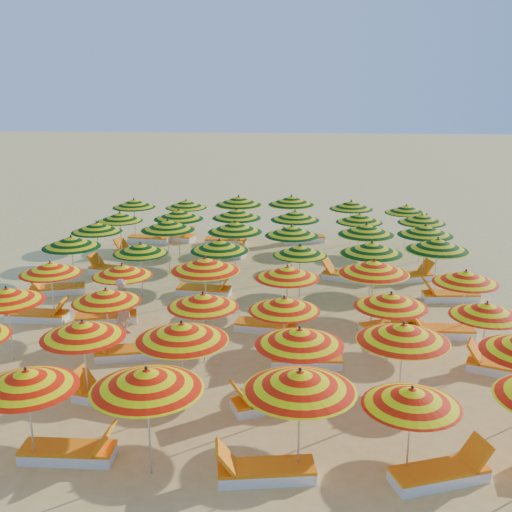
{
  "coord_description": "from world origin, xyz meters",
  "views": [
    {
      "loc": [
        1.29,
        -17.76,
        6.81
      ],
      "look_at": [
        0.0,
        0.5,
        1.6
      ],
      "focal_mm": 45.0,
      "sensor_mm": 36.0,
      "label": 1
    }
  ],
  "objects_px": {
    "umbrella_18": "(50,268)",
    "lounger_19": "(112,270)",
    "umbrella_15": "(284,304)",
    "lounger_26": "(227,240)",
    "umbrella_13": "(106,296)",
    "beachgoer_a": "(124,307)",
    "lounger_15": "(440,331)",
    "lounger_22": "(136,253)",
    "umbrella_31": "(168,225)",
    "umbrella_45": "(291,200)",
    "umbrella_33": "(292,231)",
    "lounger_18": "(449,296)",
    "umbrella_41": "(422,219)",
    "lounger_21": "(408,277)",
    "lounger_1": "(70,452)",
    "lounger_14": "(393,326)",
    "umbrella_24": "(71,242)",
    "umbrella_21": "(287,272)",
    "umbrella_40": "(359,218)",
    "lounger_17": "(205,290)",
    "umbrella_7": "(83,329)",
    "umbrella_9": "(300,337)",
    "umbrella_30": "(97,227)",
    "umbrella_29": "(438,245)",
    "lounger_7": "(270,401)",
    "umbrella_16": "(391,300)",
    "lounger_11": "(39,315)",
    "umbrella_14": "(203,300)",
    "lounger_10": "(503,368)",
    "lounger_20": "(346,276)",
    "umbrella_39": "(295,215)",
    "umbrella_26": "(219,245)",
    "umbrella_38": "(237,214)",
    "umbrella_34": "(366,229)",
    "lounger_23": "(225,252)",
    "lounger_16": "(56,289)",
    "lounger_27": "(303,239)",
    "umbrella_8": "(182,332)",
    "umbrella_17": "(487,310)",
    "umbrella_27": "(300,250)",
    "umbrella_3": "(300,381)",
    "umbrella_20": "(205,264)",
    "lounger_24": "(150,239)",
    "lounger_6": "(111,396)",
    "umbrella_10": "(403,333)",
    "umbrella_37": "(178,214)",
    "lounger_13": "(268,326)",
    "umbrella_43": "(186,204)",
    "lounger_8": "(128,352)",
    "umbrella_36": "(120,217)",
    "umbrella_23": "(466,277)"
  },
  "relations": [
    {
      "from": "lounger_18",
      "to": "lounger_13",
      "type": "bearing_deg",
      "value": 23.38
    },
    {
      "from": "lounger_11",
      "to": "umbrella_45",
      "type": "bearing_deg",
      "value": 54.4
    },
    {
      "from": "umbrella_14",
      "to": "umbrella_30",
      "type": "distance_m",
      "value": 8.53
    },
    {
      "from": "umbrella_45",
      "to": "lounger_24",
      "type": "distance_m",
      "value": 6.13
    },
    {
      "from": "umbrella_40",
      "to": "lounger_17",
      "type": "bearing_deg",
      "value": -140.14
    },
    {
      "from": "umbrella_14",
      "to": "umbrella_9",
      "type": "bearing_deg",
      "value": -44.44
    },
    {
      "from": "umbrella_33",
      "to": "lounger_14",
      "type": "distance_m",
      "value": 5.52
    },
    {
      "from": "umbrella_17",
      "to": "lounger_19",
      "type": "bearing_deg",
      "value": 147.37
    },
    {
      "from": "umbrella_18",
      "to": "lounger_19",
      "type": "distance_m",
      "value": 4.78
    },
    {
      "from": "umbrella_40",
      "to": "lounger_23",
      "type": "bearing_deg",
      "value": 177.44
    },
    {
      "from": "umbrella_3",
      "to": "lounger_1",
      "type": "height_order",
      "value": "umbrella_3"
    },
    {
      "from": "lounger_15",
      "to": "lounger_22",
      "type": "bearing_deg",
      "value": -35.56
    },
    {
      "from": "lounger_8",
      "to": "umbrella_40",
      "type": "bearing_deg",
      "value": -138.9
    },
    {
      "from": "umbrella_16",
      "to": "umbrella_34",
      "type": "bearing_deg",
      "value": 89.79
    },
    {
      "from": "umbrella_33",
      "to": "lounger_10",
      "type": "xyz_separation_m",
      "value": [
        5.11,
        -6.93,
        -1.56
      ]
    },
    {
      "from": "umbrella_15",
      "to": "lounger_26",
      "type": "bearing_deg",
      "value": 103.25
    },
    {
      "from": "lounger_16",
      "to": "lounger_27",
      "type": "distance_m",
      "value": 10.63
    },
    {
      "from": "umbrella_31",
      "to": "umbrella_45",
      "type": "height_order",
      "value": "umbrella_45"
    },
    {
      "from": "umbrella_41",
      "to": "lounger_21",
      "type": "bearing_deg",
      "value": -107.76
    },
    {
      "from": "umbrella_27",
      "to": "umbrella_33",
      "type": "height_order",
      "value": "umbrella_33"
    },
    {
      "from": "umbrella_9",
      "to": "umbrella_13",
      "type": "bearing_deg",
      "value": 152.16
    },
    {
      "from": "umbrella_13",
      "to": "beachgoer_a",
      "type": "relative_size",
      "value": 1.14
    },
    {
      "from": "lounger_1",
      "to": "lounger_14",
      "type": "xyz_separation_m",
      "value": [
        6.71,
        6.6,
        0.0
      ]
    },
    {
      "from": "lounger_10",
      "to": "lounger_20",
      "type": "xyz_separation_m",
      "value": [
        -3.21,
        6.9,
        0.0
      ]
    },
    {
      "from": "umbrella_9",
      "to": "umbrella_30",
      "type": "distance_m",
      "value": 11.72
    },
    {
      "from": "umbrella_26",
      "to": "umbrella_38",
      "type": "height_order",
      "value": "umbrella_38"
    },
    {
      "from": "umbrella_10",
      "to": "umbrella_33",
      "type": "distance_m",
      "value": 9.2
    },
    {
      "from": "umbrella_9",
      "to": "lounger_19",
      "type": "xyz_separation_m",
      "value": [
        -6.62,
        9.13,
        -1.55
      ]
    },
    {
      "from": "umbrella_30",
      "to": "lounger_8",
      "type": "relative_size",
      "value": 1.26
    },
    {
      "from": "umbrella_33",
      "to": "lounger_18",
      "type": "distance_m",
      "value": 5.51
    },
    {
      "from": "umbrella_40",
      "to": "lounger_6",
      "type": "relative_size",
      "value": 1.09
    },
    {
      "from": "umbrella_8",
      "to": "umbrella_17",
      "type": "bearing_deg",
      "value": 18.75
    },
    {
      "from": "umbrella_40",
      "to": "lounger_11",
      "type": "distance_m",
      "value": 11.92
    },
    {
      "from": "umbrella_43",
      "to": "lounger_17",
      "type": "bearing_deg",
      "value": -75.21
    },
    {
      "from": "umbrella_36",
      "to": "lounger_27",
      "type": "bearing_deg",
      "value": 21.86
    },
    {
      "from": "lounger_7",
      "to": "umbrella_16",
      "type": "bearing_deg",
      "value": -162.96
    },
    {
      "from": "umbrella_41",
      "to": "umbrella_27",
      "type": "bearing_deg",
      "value": -135.08
    },
    {
      "from": "umbrella_39",
      "to": "lounger_22",
      "type": "relative_size",
      "value": 1.07
    },
    {
      "from": "umbrella_20",
      "to": "beachgoer_a",
      "type": "relative_size",
      "value": 1.41
    },
    {
      "from": "umbrella_7",
      "to": "umbrella_15",
      "type": "height_order",
      "value": "umbrella_7"
    },
    {
      "from": "umbrella_3",
      "to": "umbrella_27",
      "type": "relative_size",
      "value": 1.06
    },
    {
      "from": "umbrella_27",
      "to": "lounger_17",
      "type": "height_order",
      "value": "umbrella_27"
    },
    {
      "from": "umbrella_9",
      "to": "lounger_15",
      "type": "height_order",
      "value": "umbrella_9"
    },
    {
      "from": "umbrella_30",
      "to": "umbrella_41",
      "type": "bearing_deg",
      "value": 10.94
    },
    {
      "from": "umbrella_31",
      "to": "lounger_18",
      "type": "height_order",
      "value": "umbrella_31"
    },
    {
      "from": "lounger_19",
      "to": "umbrella_29",
      "type": "bearing_deg",
      "value": -173.92
    },
    {
      "from": "umbrella_24",
      "to": "umbrella_21",
      "type": "bearing_deg",
      "value": -20.1
    },
    {
      "from": "umbrella_23",
      "to": "lounger_15",
      "type": "height_order",
      "value": "umbrella_23"
    },
    {
      "from": "lounger_18",
      "to": "beachgoer_a",
      "type": "xyz_separation_m",
      "value": [
        -9.36,
        -3.39,
        0.64
      ]
    },
    {
      "from": "umbrella_37",
      "to": "umbrella_39",
      "type": "height_order",
      "value": "umbrella_37"
    }
  ]
}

